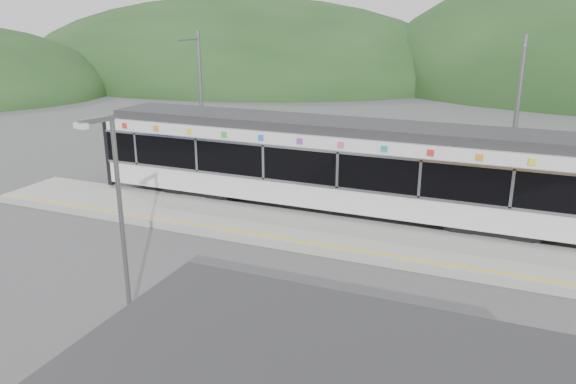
% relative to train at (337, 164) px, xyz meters
% --- Properties ---
extents(ground, '(120.00, 120.00, 0.00)m').
position_rel_train_xyz_m(ground, '(-0.69, -6.00, -2.06)').
color(ground, '#4C4C4F').
rests_on(ground, ground).
extents(hills, '(146.00, 149.00, 26.00)m').
position_rel_train_xyz_m(hills, '(5.50, -0.71, -2.06)').
color(hills, '#1E3D19').
rests_on(hills, ground).
extents(platform, '(26.00, 3.20, 0.30)m').
position_rel_train_xyz_m(platform, '(-0.69, -2.70, -1.91)').
color(platform, '#9E9E99').
rests_on(platform, ground).
extents(yellow_line, '(26.00, 0.10, 0.01)m').
position_rel_train_xyz_m(yellow_line, '(-0.69, -4.00, -1.76)').
color(yellow_line, yellow).
rests_on(yellow_line, platform).
extents(train, '(20.44, 3.01, 3.74)m').
position_rel_train_xyz_m(train, '(0.00, 0.00, 0.00)').
color(train, black).
rests_on(train, ground).
extents(catenary_mast_west, '(0.18, 1.80, 7.00)m').
position_rel_train_xyz_m(catenary_mast_west, '(-7.69, 2.56, 1.58)').
color(catenary_mast_west, slate).
rests_on(catenary_mast_west, ground).
extents(catenary_mast_east, '(0.18, 1.80, 7.00)m').
position_rel_train_xyz_m(catenary_mast_east, '(6.31, 2.56, 1.58)').
color(catenary_mast_east, slate).
rests_on(catenary_mast_east, ground).
extents(lamp_post, '(0.39, 1.01, 5.44)m').
position_rel_train_xyz_m(lamp_post, '(-2.45, -10.12, 1.20)').
color(lamp_post, slate).
rests_on(lamp_post, ground).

